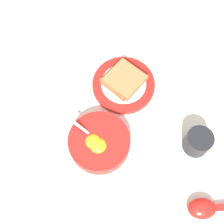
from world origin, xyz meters
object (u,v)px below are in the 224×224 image
toast_plate (124,85)px  soup_spoon (206,208)px  egg_bowl (99,142)px  drinking_cup (198,142)px  toast_sandwich (124,80)px

toast_plate → soup_spoon: soup_spoon is taller
egg_bowl → soup_spoon: (-0.09, -0.31, -0.01)m
soup_spoon → drinking_cup: size_ratio=2.12×
toast_sandwich → drinking_cup: (-0.13, -0.24, 0.00)m
egg_bowl → soup_spoon: size_ratio=1.12×
toast_sandwich → toast_plate: bearing=-149.7°
egg_bowl → drinking_cup: size_ratio=2.36×
toast_sandwich → egg_bowl: bearing=175.7°
egg_bowl → toast_sandwich: size_ratio=1.23×
toast_plate → toast_sandwich: size_ratio=1.37×
toast_sandwich → soup_spoon: toast_sandwich is taller
toast_plate → toast_sandwich: (0.00, 0.00, 0.03)m
soup_spoon → drinking_cup: drinking_cup is taller
drinking_cup → soup_spoon: bearing=-162.1°
drinking_cup → egg_bowl: bearing=105.3°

